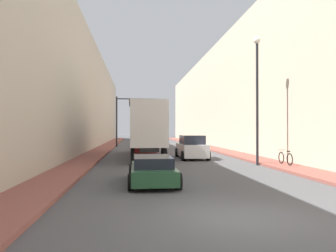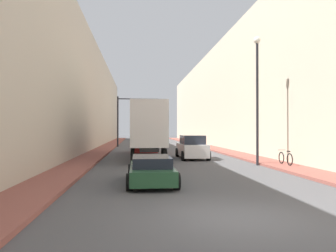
{
  "view_description": "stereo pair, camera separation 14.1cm",
  "coord_description": "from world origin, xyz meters",
  "px_view_note": "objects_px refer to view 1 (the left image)",
  "views": [
    {
      "loc": [
        -2.71,
        -8.09,
        2.28
      ],
      "look_at": [
        -0.53,
        13.05,
        2.47
      ],
      "focal_mm": 35.0,
      "sensor_mm": 36.0,
      "label": 1
    },
    {
      "loc": [
        -2.56,
        -8.1,
        2.28
      ],
      "look_at": [
        -0.53,
        13.05,
        2.47
      ],
      "focal_mm": 35.0,
      "sensor_mm": 36.0,
      "label": 2
    }
  ],
  "objects_px": {
    "sedan_car": "(153,170)",
    "parked_bicycle": "(285,158)",
    "semi_truck": "(146,128)",
    "street_lamp": "(257,85)",
    "traffic_signal_gantry": "(126,112)",
    "suv_car": "(192,148)"
  },
  "relations": [
    {
      "from": "sedan_car",
      "to": "parked_bicycle",
      "type": "distance_m",
      "value": 9.69
    },
    {
      "from": "sedan_car",
      "to": "street_lamp",
      "type": "relative_size",
      "value": 0.55
    },
    {
      "from": "traffic_signal_gantry",
      "to": "street_lamp",
      "type": "bearing_deg",
      "value": -68.8
    },
    {
      "from": "sedan_car",
      "to": "parked_bicycle",
      "type": "bearing_deg",
      "value": 31.77
    },
    {
      "from": "sedan_car",
      "to": "semi_truck",
      "type": "bearing_deg",
      "value": 89.21
    },
    {
      "from": "semi_truck",
      "to": "parked_bicycle",
      "type": "xyz_separation_m",
      "value": [
        8.06,
        -7.7,
        -1.79
      ]
    },
    {
      "from": "sedan_car",
      "to": "street_lamp",
      "type": "height_order",
      "value": "street_lamp"
    },
    {
      "from": "semi_truck",
      "to": "street_lamp",
      "type": "height_order",
      "value": "street_lamp"
    },
    {
      "from": "semi_truck",
      "to": "street_lamp",
      "type": "xyz_separation_m",
      "value": [
        6.75,
        -6.6,
        2.74
      ]
    },
    {
      "from": "parked_bicycle",
      "to": "suv_car",
      "type": "bearing_deg",
      "value": 127.1
    },
    {
      "from": "traffic_signal_gantry",
      "to": "street_lamp",
      "type": "distance_m",
      "value": 24.24
    },
    {
      "from": "suv_car",
      "to": "sedan_car",
      "type": "bearing_deg",
      "value": -107.92
    },
    {
      "from": "sedan_car",
      "to": "traffic_signal_gantry",
      "type": "distance_m",
      "value": 29.11
    },
    {
      "from": "street_lamp",
      "to": "parked_bicycle",
      "type": "xyz_separation_m",
      "value": [
        1.31,
        -1.1,
        -4.53
      ]
    },
    {
      "from": "semi_truck",
      "to": "parked_bicycle",
      "type": "height_order",
      "value": "semi_truck"
    },
    {
      "from": "semi_truck",
      "to": "traffic_signal_gantry",
      "type": "height_order",
      "value": "traffic_signal_gantry"
    },
    {
      "from": "semi_truck",
      "to": "parked_bicycle",
      "type": "relative_size",
      "value": 7.1
    },
    {
      "from": "traffic_signal_gantry",
      "to": "suv_car",
      "type": "bearing_deg",
      "value": -72.75
    },
    {
      "from": "traffic_signal_gantry",
      "to": "street_lamp",
      "type": "height_order",
      "value": "street_lamp"
    },
    {
      "from": "semi_truck",
      "to": "suv_car",
      "type": "height_order",
      "value": "semi_truck"
    },
    {
      "from": "semi_truck",
      "to": "parked_bicycle",
      "type": "bearing_deg",
      "value": -43.68
    },
    {
      "from": "semi_truck",
      "to": "sedan_car",
      "type": "height_order",
      "value": "semi_truck"
    }
  ]
}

